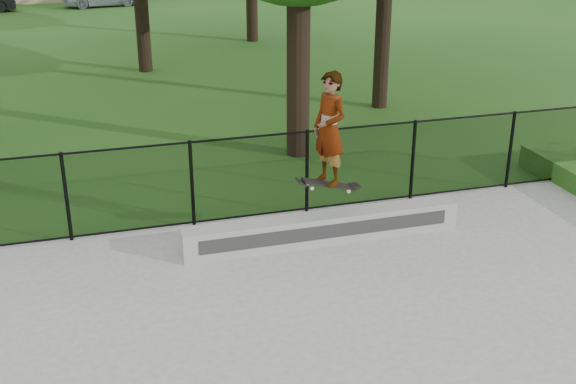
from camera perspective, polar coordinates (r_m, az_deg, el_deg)
The scene contains 3 objects.
grind_ledge at distance 11.57m, azimuth 2.80°, elevation -2.85°, with size 4.55×0.40×0.46m, color #A5A5A0.
skater_airborne at distance 10.89m, azimuth 3.30°, elevation 4.85°, with size 0.82×0.74×1.93m.
chainlink_fence at distance 12.02m, azimuth -7.60°, elevation 0.66°, with size 16.06×0.06×1.50m.
Camera 1 is at (-1.62, -5.16, 5.24)m, focal length 45.00 mm.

